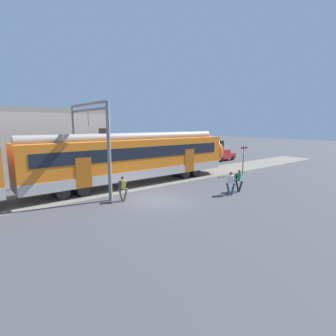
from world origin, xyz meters
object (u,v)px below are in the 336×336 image
pedestrian_white (231,181)px  parked_car_red (223,155)px  pedestrian_green (239,179)px  parked_car_tan (196,158)px  pedestrian_yellow (123,186)px  commuter_train (20,168)px  crossing_signal (244,155)px

pedestrian_white → parked_car_red: pedestrian_white is taller
pedestrian_green → parked_car_tan: (7.58, 12.14, -0.21)m
pedestrian_yellow → parked_car_tan: 17.98m
commuter_train → pedestrian_green: bearing=-28.2°
crossing_signal → pedestrian_green: bearing=-147.0°
crossing_signal → parked_car_red: bearing=50.4°
pedestrian_green → parked_car_red: 17.39m
commuter_train → pedestrian_white: (12.10, -7.30, -1.26)m
pedestrian_yellow → crossing_signal: 13.92m
parked_car_tan → pedestrian_green: bearing=-122.0°
pedestrian_white → pedestrian_green: same height
parked_car_red → crossing_signal: 10.70m
pedestrian_yellow → pedestrian_white: (6.87, -3.45, 0.00)m
pedestrian_yellow → pedestrian_green: same height
pedestrian_yellow → pedestrian_white: same height
parked_car_red → crossing_signal: (-6.77, -8.20, 1.23)m
commuter_train → parked_car_tan: size_ratio=9.34×
pedestrian_green → crossing_signal: (5.83, 3.79, 1.02)m
parked_car_tan → parked_car_red: same height
commuter_train → crossing_signal: commuter_train is taller
pedestrian_white → parked_car_red: size_ratio=0.41×
pedestrian_yellow → pedestrian_green: 8.68m
pedestrian_yellow → parked_car_tan: size_ratio=0.41×
pedestrian_white → crossing_signal: 8.12m
parked_car_tan → crossing_signal: size_ratio=1.36×
pedestrian_white → parked_car_tan: size_ratio=0.41×
commuter_train → pedestrian_white: commuter_train is taller
parked_car_red → parked_car_tan: bearing=178.2°
crossing_signal → commuter_train: bearing=170.2°
parked_car_red → crossing_signal: crossing_signal is taller
pedestrian_green → parked_car_tan: bearing=58.0°
pedestrian_yellow → pedestrian_white: 7.69m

